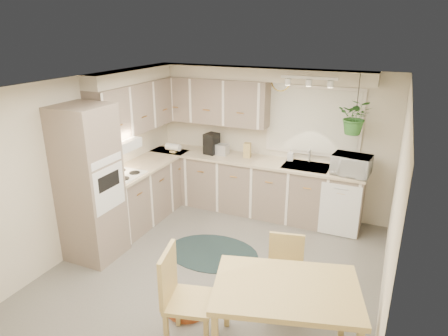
{
  "coord_description": "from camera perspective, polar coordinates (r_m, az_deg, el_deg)",
  "views": [
    {
      "loc": [
        1.9,
        -4.09,
        3.02
      ],
      "look_at": [
        -0.15,
        0.55,
        1.2
      ],
      "focal_mm": 32.0,
      "sensor_mm": 36.0,
      "label": 1
    }
  ],
  "objects": [
    {
      "name": "wall_front",
      "position": [
        3.3,
        -16.92,
        -14.71
      ],
      "size": [
        4.0,
        0.04,
        2.4
      ],
      "primitive_type": "cube",
      "color": "beige",
      "rests_on": "floor"
    },
    {
      "name": "braided_rug",
      "position": [
        5.73,
        -1.66,
        -11.99
      ],
      "size": [
        1.36,
        1.06,
        0.01
      ],
      "primitive_type": "ellipsoid",
      "rotation": [
        0.0,
        0.0,
        0.06
      ],
      "color": "black",
      "rests_on": "floor"
    },
    {
      "name": "window_frame",
      "position": [
        6.45,
        12.62,
        6.55
      ],
      "size": [
        1.5,
        0.02,
        1.1
      ],
      "primitive_type": "cube",
      "color": "silver",
      "rests_on": "wall_back"
    },
    {
      "name": "toaster",
      "position": [
        6.8,
        -0.6,
        2.72
      ],
      "size": [
        0.31,
        0.19,
        0.18
      ],
      "primitive_type": "cube",
      "rotation": [
        0.0,
        0.0,
        -0.06
      ],
      "color": "#B5B7BE",
      "rests_on": "counter_back"
    },
    {
      "name": "oven_stack",
      "position": [
        5.52,
        -18.66,
        -2.25
      ],
      "size": [
        0.65,
        0.65,
        2.1
      ],
      "primitive_type": "cube",
      "color": "gray",
      "rests_on": "floor"
    },
    {
      "name": "microwave",
      "position": [
        6.12,
        17.77,
        0.72
      ],
      "size": [
        0.57,
        0.36,
        0.37
      ],
      "primitive_type": "imported",
      "rotation": [
        0.0,
        0.0,
        -0.12
      ],
      "color": "silver",
      "rests_on": "counter_back"
    },
    {
      "name": "sink",
      "position": [
        6.38,
        11.63,
        -0.09
      ],
      "size": [
        0.7,
        0.48,
        0.1
      ],
      "primitive_type": "cube",
      "color": "#B5B7BE",
      "rests_on": "counter_back"
    },
    {
      "name": "upper_cab_left",
      "position": [
        6.42,
        -12.24,
        8.58
      ],
      "size": [
        0.35,
        2.0,
        0.75
      ],
      "primitive_type": "cube",
      "color": "gray",
      "rests_on": "wall_left"
    },
    {
      "name": "upper_cab_back",
      "position": [
        6.79,
        -1.87,
        9.6
      ],
      "size": [
        2.0,
        0.35,
        0.75
      ],
      "primitive_type": "cube",
      "color": "gray",
      "rests_on": "wall_back"
    },
    {
      "name": "chair_back",
      "position": [
        4.55,
        8.57,
        -15.17
      ],
      "size": [
        0.48,
        0.48,
        0.87
      ],
      "primitive_type": "cube",
      "rotation": [
        0.0,
        0.0,
        3.34
      ],
      "color": "tan",
      "rests_on": "floor"
    },
    {
      "name": "soap_bottle",
      "position": [
        6.55,
        9.44,
        1.39
      ],
      "size": [
        0.12,
        0.21,
        0.09
      ],
      "primitive_type": "imported",
      "rotation": [
        0.0,
        0.0,
        0.13
      ],
      "color": "silver",
      "rests_on": "counter_back"
    },
    {
      "name": "wall_oven_face",
      "position": [
        5.32,
        -16.09,
        -2.81
      ],
      "size": [
        0.02,
        0.56,
        0.58
      ],
      "primitive_type": "cube",
      "color": "silver",
      "rests_on": "oven_stack"
    },
    {
      "name": "pet_bed",
      "position": [
        4.75,
        -5.22,
        -18.96
      ],
      "size": [
        0.62,
        0.62,
        0.11
      ],
      "primitive_type": "cylinder",
      "rotation": [
        0.0,
        0.0,
        -0.36
      ],
      "color": "#C34527",
      "rests_on": "floor"
    },
    {
      "name": "chair_left",
      "position": [
        4.09,
        -4.81,
        -18.12
      ],
      "size": [
        0.58,
        0.58,
        1.02
      ],
      "primitive_type": "cube",
      "rotation": [
        0.0,
        0.0,
        -1.33
      ],
      "color": "tan",
      "rests_on": "floor"
    },
    {
      "name": "base_cab_left",
      "position": [
        6.65,
        -11.14,
        -3.38
      ],
      "size": [
        0.6,
        1.85,
        0.9
      ],
      "primitive_type": "cube",
      "color": "gray",
      "rests_on": "floor"
    },
    {
      "name": "cooktop",
      "position": [
        6.03,
        -14.36,
        -1.01
      ],
      "size": [
        0.52,
        0.58,
        0.02
      ],
      "primitive_type": "cube",
      "color": "silver",
      "rests_on": "counter_left"
    },
    {
      "name": "soffit_back",
      "position": [
        6.44,
        4.79,
        13.26
      ],
      "size": [
        3.6,
        0.3,
        0.2
      ],
      "primitive_type": "cube",
      "color": "beige",
      "rests_on": "wall_back"
    },
    {
      "name": "range_hood",
      "position": [
        5.91,
        -14.89,
        3.15
      ],
      "size": [
        0.4,
        0.6,
        0.14
      ],
      "primitive_type": "cube",
      "color": "silver",
      "rests_on": "upper_cab_left"
    },
    {
      "name": "floor",
      "position": [
        5.43,
        -0.88,
        -14.04
      ],
      "size": [
        4.2,
        4.2,
        0.0
      ],
      "primitive_type": "plane",
      "color": "#67645B",
      "rests_on": "ground"
    },
    {
      "name": "base_cab_back",
      "position": [
        6.76,
        3.93,
        -2.63
      ],
      "size": [
        3.6,
        0.6,
        0.9
      ],
      "primitive_type": "cube",
      "color": "gray",
      "rests_on": "floor"
    },
    {
      "name": "wall_left",
      "position": [
        5.94,
        -18.77,
        0.82
      ],
      "size": [
        0.04,
        4.2,
        2.4
      ],
      "primitive_type": "cube",
      "color": "beige",
      "rests_on": "floor"
    },
    {
      "name": "hanging_plant",
      "position": [
        5.96,
        18.24,
        6.43
      ],
      "size": [
        0.48,
        0.53,
        0.4
      ],
      "primitive_type": "imported",
      "rotation": [
        0.0,
        0.0,
        -0.04
      ],
      "color": "#2F692A",
      "rests_on": "ceiling"
    },
    {
      "name": "coffee_maker",
      "position": [
        6.81,
        -1.78,
        3.51
      ],
      "size": [
        0.24,
        0.27,
        0.35
      ],
      "primitive_type": "cube",
      "rotation": [
        0.0,
        0.0,
        -0.16
      ],
      "color": "black",
      "rests_on": "counter_back"
    },
    {
      "name": "window_blinds",
      "position": [
        6.44,
        12.6,
        6.53
      ],
      "size": [
        1.4,
        0.02,
        1.0
      ],
      "primitive_type": "cube",
      "color": "silver",
      "rests_on": "wall_back"
    },
    {
      "name": "wall_clock",
      "position": [
        6.46,
        8.12,
        12.09
      ],
      "size": [
        0.3,
        0.03,
        0.3
      ],
      "primitive_type": "cylinder",
      "rotation": [
        1.57,
        0.0,
        0.0
      ],
      "color": "gold",
      "rests_on": "wall_back"
    },
    {
      "name": "soffit_left",
      "position": [
        6.37,
        -12.75,
        12.79
      ],
      "size": [
        0.3,
        2.0,
        0.2
      ],
      "primitive_type": "cube",
      "color": "beige",
      "rests_on": "wall_left"
    },
    {
      "name": "counter_back",
      "position": [
        6.59,
        3.99,
        1.12
      ],
      "size": [
        3.64,
        0.64,
        0.04
      ],
      "primitive_type": "cube",
      "color": "#CAB293",
      "rests_on": "base_cab_back"
    },
    {
      "name": "knife_block",
      "position": [
        6.64,
        3.34,
        2.56
      ],
      "size": [
        0.13,
        0.13,
        0.25
      ],
      "primitive_type": "cube",
      "rotation": [
        0.0,
        0.0,
        0.13
      ],
      "color": "tan",
      "rests_on": "counter_back"
    },
    {
      "name": "track_light_bar",
      "position": [
        5.81,
        12.06,
        12.51
      ],
      "size": [
        0.8,
        0.04,
        0.04
      ],
      "primitive_type": "cube",
      "color": "silver",
      "rests_on": "ceiling"
    },
    {
      "name": "dining_table",
      "position": [
        4.01,
        8.61,
        -21.13
      ],
      "size": [
        1.48,
        1.18,
        0.82
      ],
      "primitive_type": "cube",
      "rotation": [
        0.0,
        0.0,
        0.27
      ],
      "color": "tan",
      "rests_on": "floor"
    },
    {
      "name": "ceiling",
      "position": [
        4.56,
        -1.04,
        11.92
      ],
      "size": [
        4.2,
        4.2,
        0.0
      ],
      "primitive_type": "plane",
      "color": "silver",
      "rests_on": "wall_back"
    },
    {
      "name": "wall_back",
      "position": [
        6.73,
        6.56,
        3.93
      ],
      "size": [
        4.0,
        0.04,
        2.4
      ],
      "primitive_type": "cube",
      "color": "beige",
      "rests_on": "floor"
    },
    {
      "name": "counter_left",
      "position": [
        6.48,
        -11.34,
        0.44
      ],
      "size": [
        0.64,
        1.89,
        0.04
      ],
      "primitive_type": "cube",
      "color": "#CAB293",
      "rests_on": "base_cab_left"
    },
    {
      "name": "dishwasher_front",
      "position": [
        6.19,
        16.13,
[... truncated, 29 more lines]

